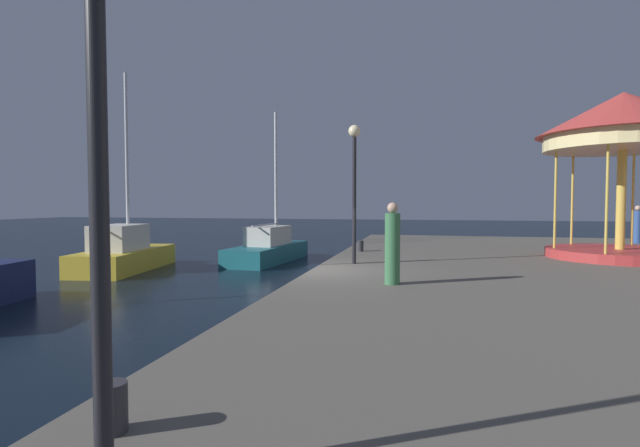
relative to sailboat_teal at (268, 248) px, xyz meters
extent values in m
plane|color=black|center=(3.79, -7.42, -0.60)|extent=(120.00, 120.00, 0.00)
cube|color=#5B564F|center=(10.49, -7.42, -0.20)|extent=(13.39, 28.54, 0.80)
cube|color=#19606B|center=(0.00, -0.02, -0.23)|extent=(2.30, 5.65, 0.74)
cube|color=beige|center=(0.00, 0.04, 0.56)|extent=(1.48, 2.53, 0.83)
cylinder|color=silver|center=(0.08, 0.89, 3.14)|extent=(0.12, 0.12, 5.99)
cylinder|color=silver|center=(-0.03, -0.35, 1.04)|extent=(0.30, 2.48, 0.08)
cube|color=gold|center=(-4.56, -3.73, -0.20)|extent=(2.66, 5.30, 0.81)
cube|color=beige|center=(-4.51, -4.14, 0.70)|extent=(1.68, 2.40, 0.97)
cylinder|color=silver|center=(-4.60, -3.44, 3.63)|extent=(0.12, 0.12, 6.84)
cylinder|color=silver|center=(-4.45, -4.58, 1.11)|extent=(0.39, 2.28, 0.08)
cylinder|color=#B23333|center=(13.01, -2.77, 0.35)|extent=(4.44, 4.44, 0.30)
cylinder|color=gold|center=(13.01, -2.77, 2.11)|extent=(0.28, 0.28, 3.21)
cylinder|color=#F2E099|center=(13.01, -2.77, 3.96)|extent=(4.72, 4.72, 0.50)
cone|color=#C63D38|center=(13.01, -2.77, 4.90)|extent=(5.24, 5.24, 1.37)
cylinder|color=gold|center=(14.00, -1.06, 2.11)|extent=(0.08, 0.08, 3.21)
cylinder|color=gold|center=(12.03, -1.06, 2.11)|extent=(0.08, 0.08, 3.21)
cylinder|color=gold|center=(11.04, -2.77, 2.11)|extent=(0.08, 0.08, 3.21)
cylinder|color=gold|center=(12.03, -4.47, 2.11)|extent=(0.08, 0.08, 3.21)
cylinder|color=black|center=(4.85, -17.40, 2.16)|extent=(0.12, 0.12, 3.92)
cylinder|color=black|center=(4.74, -5.99, 2.08)|extent=(0.12, 0.12, 3.75)
sphere|color=#F9E5B2|center=(4.74, -5.99, 4.13)|extent=(0.36, 0.36, 0.36)
cylinder|color=#2D2D33|center=(4.41, -16.74, 0.40)|extent=(0.24, 0.24, 0.40)
cylinder|color=#2D2D33|center=(4.44, -2.38, 0.40)|extent=(0.24, 0.24, 0.40)
cylinder|color=#387247|center=(6.11, -9.33, 0.99)|extent=(0.34, 0.34, 1.59)
sphere|color=tan|center=(6.11, -9.33, 1.91)|extent=(0.24, 0.24, 0.24)
cylinder|color=#2D4C8C|center=(16.04, 3.78, 0.92)|extent=(0.34, 0.34, 1.45)
sphere|color=tan|center=(16.04, 3.78, 1.77)|extent=(0.24, 0.24, 0.24)
camera|label=1|loc=(6.84, -20.00, 2.03)|focal=26.72mm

